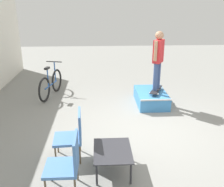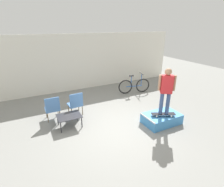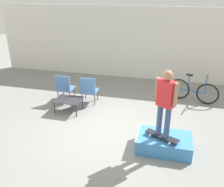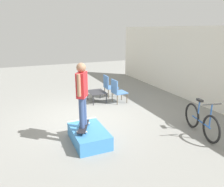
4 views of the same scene
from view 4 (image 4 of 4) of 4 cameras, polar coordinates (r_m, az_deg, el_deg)
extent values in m
plane|color=gray|center=(7.52, -6.77, -6.18)|extent=(24.00, 24.00, 0.00)
cube|color=white|center=(9.38, 20.59, 6.97)|extent=(12.00, 0.06, 3.00)
cube|color=#3D84C6|center=(5.89, -6.05, -10.92)|extent=(1.33, 0.85, 0.37)
cylinder|color=#B7B7BC|center=(6.39, -7.90, -6.88)|extent=(0.05, 0.85, 0.05)
cube|color=black|center=(5.79, -7.46, -8.45)|extent=(0.85, 0.53, 0.02)
cylinder|color=white|center=(5.56, -6.67, -9.96)|extent=(0.06, 0.05, 0.05)
cylinder|color=white|center=(5.60, -9.03, -9.88)|extent=(0.06, 0.05, 0.05)
cylinder|color=white|center=(6.03, -5.99, -7.75)|extent=(0.06, 0.05, 0.05)
cylinder|color=white|center=(6.06, -8.17, -7.69)|extent=(0.06, 0.05, 0.05)
cylinder|color=#384C7A|center=(5.74, -7.32, -4.33)|extent=(0.13, 0.13, 0.79)
cylinder|color=#384C7A|center=(5.54, -7.93, -5.13)|extent=(0.13, 0.13, 0.79)
cube|color=red|center=(5.42, -7.90, 2.27)|extent=(0.43, 0.37, 0.63)
cylinder|color=#A87A5B|center=(5.63, -7.24, 3.33)|extent=(0.09, 0.09, 0.53)
cylinder|color=#A87A5B|center=(5.19, -8.65, 2.12)|extent=(0.09, 0.09, 0.53)
sphere|color=#A87A5B|center=(5.33, -8.08, 6.73)|extent=(0.23, 0.23, 0.23)
cube|color=#2D2D33|center=(8.92, -4.01, 0.40)|extent=(0.83, 0.66, 0.02)
cylinder|color=#2D2D33|center=(9.23, -6.37, -0.48)|extent=(0.04, 0.04, 0.41)
cylinder|color=#2D2D33|center=(8.57, -4.93, -1.79)|extent=(0.04, 0.04, 0.41)
cylinder|color=#2D2D33|center=(9.40, -3.12, -0.09)|extent=(0.04, 0.04, 0.41)
cylinder|color=#2D2D33|center=(8.75, -1.47, -1.34)|extent=(0.04, 0.04, 0.41)
cylinder|color=brown|center=(9.56, 1.48, 0.17)|extent=(0.03, 0.03, 0.40)
cylinder|color=brown|center=(9.94, 0.42, 0.83)|extent=(0.03, 0.03, 0.40)
cylinder|color=brown|center=(9.39, -0.96, -0.13)|extent=(0.03, 0.03, 0.40)
cylinder|color=brown|center=(9.78, -1.94, 0.55)|extent=(0.03, 0.03, 0.40)
cube|color=#4C7AB7|center=(9.60, -0.25, 1.64)|extent=(0.52, 0.52, 0.05)
cube|color=#4C7AB7|center=(9.45, -1.59, 3.16)|extent=(0.52, 0.04, 0.52)
cylinder|color=brown|center=(8.82, 3.91, -1.27)|extent=(0.03, 0.03, 0.40)
cylinder|color=brown|center=(9.18, 2.51, -0.52)|extent=(0.03, 0.03, 0.40)
cylinder|color=brown|center=(8.61, 1.39, -1.68)|extent=(0.03, 0.03, 0.40)
cylinder|color=brown|center=(8.98, 0.06, -0.90)|extent=(0.03, 0.03, 0.40)
cube|color=#4C7AB7|center=(8.83, 1.98, 0.29)|extent=(0.55, 0.55, 0.05)
cube|color=#4C7AB7|center=(8.65, 0.61, 1.90)|extent=(0.52, 0.07, 0.52)
torus|color=black|center=(6.33, 24.48, -8.48)|extent=(0.75, 0.23, 0.75)
torus|color=black|center=(7.07, 20.15, -5.36)|extent=(0.75, 0.23, 0.75)
cylinder|color=#2856A3|center=(6.69, 22.19, -6.84)|extent=(0.86, 0.24, 0.04)
cylinder|color=#2856A3|center=(6.73, 21.67, -4.11)|extent=(0.04, 0.04, 0.55)
cube|color=black|center=(6.63, 21.95, -1.63)|extent=(0.24, 0.15, 0.06)
cylinder|color=#2856A3|center=(6.28, 24.35, -5.40)|extent=(0.04, 0.04, 0.66)
cylinder|color=black|center=(6.17, 24.71, -2.56)|extent=(0.15, 0.51, 0.03)
camera|label=1|loc=(12.20, -9.33, 16.14)|focal=40.00mm
camera|label=2|loc=(9.59, -41.67, 15.79)|focal=28.00mm
camera|label=3|loc=(6.36, -63.71, 16.04)|focal=40.00mm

